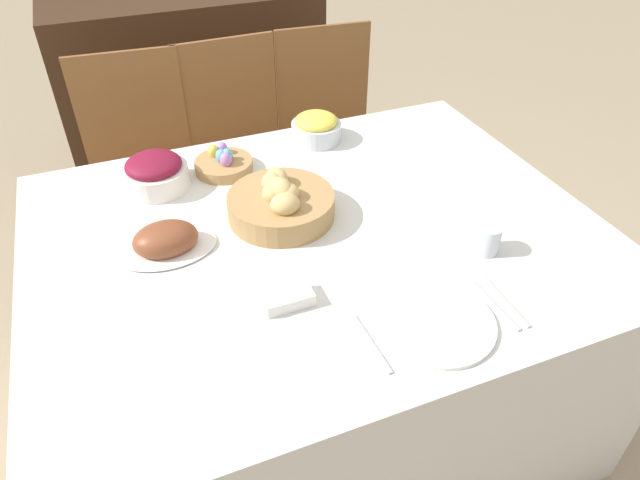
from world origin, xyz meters
TOP-DOWN VIEW (x-y plane):
  - ground_plane at (0.00, 0.00)m, footprint 12.00×12.00m
  - dining_table at (0.00, 0.00)m, footprint 1.53×1.20m
  - chair_far_left at (-0.38, 0.96)m, footprint 0.45×0.45m
  - chair_far_right at (0.45, 0.96)m, footprint 0.45×0.45m
  - chair_far_center at (0.03, 0.96)m, footprint 0.43×0.43m
  - sideboard at (-0.01, 1.71)m, footprint 1.30×0.44m
  - bread_basket at (-0.07, 0.10)m, footprint 0.30×0.30m
  - egg_basket at (-0.16, 0.41)m, footprint 0.18×0.18m
  - ham_platter at (-0.39, 0.07)m, footprint 0.26×0.18m
  - pineapple_bowl at (0.19, 0.48)m, footprint 0.17×0.17m
  - beet_salad_bowl at (-0.37, 0.38)m, footprint 0.20×0.20m
  - dinner_plate at (0.12, -0.42)m, footprint 0.27×0.27m
  - fork at (-0.04, -0.42)m, footprint 0.01×0.18m
  - knife at (0.28, -0.42)m, footprint 0.01×0.18m
  - spoon at (0.31, -0.42)m, footprint 0.01×0.18m
  - drinking_cup at (0.37, -0.24)m, footprint 0.07×0.07m
  - butter_dish at (-0.17, -0.23)m, footprint 0.12×0.07m

SIDE VIEW (x-z plane):
  - ground_plane at x=0.00m, z-range 0.00..0.00m
  - dining_table at x=0.00m, z-range 0.00..0.77m
  - sideboard at x=-0.01m, z-range 0.00..0.96m
  - chair_far_left at x=-0.38m, z-range 0.03..0.98m
  - chair_far_right at x=0.45m, z-range 0.03..0.98m
  - chair_far_center at x=0.03m, z-range 0.03..0.98m
  - fork at x=-0.04m, z-range 0.77..0.77m
  - knife at x=0.28m, z-range 0.77..0.77m
  - spoon at x=0.31m, z-range 0.77..0.77m
  - dinner_plate at x=0.12m, z-range 0.77..0.78m
  - butter_dish at x=-0.17m, z-range 0.77..0.80m
  - egg_basket at x=-0.16m, z-range 0.75..0.83m
  - ham_platter at x=-0.39m, z-range 0.75..0.84m
  - drinking_cup at x=0.37m, z-range 0.77..0.84m
  - bread_basket at x=-0.07m, z-range 0.75..0.87m
  - pineapple_bowl at x=0.19m, z-range 0.76..0.86m
  - beet_salad_bowl at x=-0.37m, z-range 0.76..0.87m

